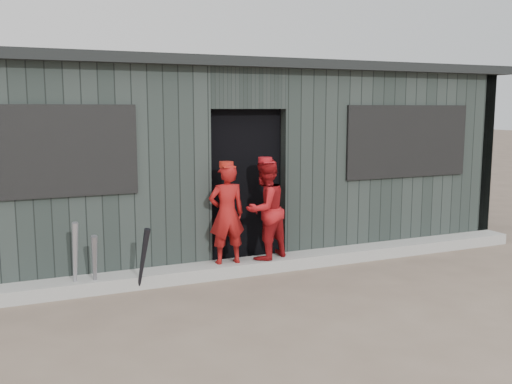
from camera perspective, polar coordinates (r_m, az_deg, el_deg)
name	(u,v)px	position (r m, az deg, el deg)	size (l,w,h in m)	color
ground	(331,321)	(5.62, 7.53, -12.64)	(80.00, 80.00, 0.00)	brown
curb	(255,265)	(7.13, -0.06, -7.35)	(8.00, 0.36, 0.15)	#979792
bat_left	(75,259)	(6.44, -17.64, -6.39)	(0.07, 0.07, 0.83)	#9C9CA5
bat_mid	(95,264)	(6.44, -15.83, -6.97)	(0.07, 0.07, 0.69)	gray
bat_right	(143,260)	(6.40, -11.24, -6.65)	(0.07, 0.07, 0.74)	black
player_red_left	(227,214)	(6.84, -2.95, -2.20)	(0.44, 0.29, 1.21)	maroon
player_red_right	(265,209)	(7.04, 0.91, -1.74)	(0.60, 0.47, 1.24)	maroon
player_grey_back	(248,212)	(7.66, -0.79, -2.06)	(0.61, 0.40, 1.24)	#B5B5B5
dugout	(210,157)	(8.47, -4.61, 3.46)	(8.30, 3.30, 2.62)	black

